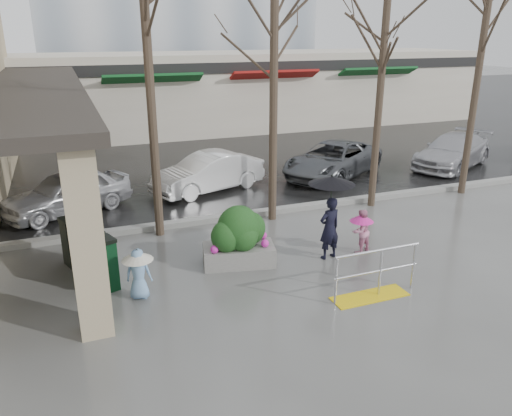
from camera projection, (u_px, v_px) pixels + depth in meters
ground at (286, 281)px, 10.63m from camera, size 120.00×120.00×0.00m
street_asphalt at (135, 120)px, 29.97m from camera, size 120.00×36.00×0.01m
curb at (228, 217)px, 14.12m from camera, size 120.00×0.30×0.15m
canopy_slab at (30, 82)px, 14.82m from camera, size 2.80×18.00×0.25m
pillar_front at (87, 241)px, 8.28m from camera, size 0.55×0.55×3.50m
pillar_back at (72, 155)px, 13.99m from camera, size 0.55×0.55×3.50m
storefront_row at (181, 92)px, 26.44m from camera, size 34.00×6.74×4.00m
handrail at (374, 280)px, 9.91m from camera, size 1.90×0.50×1.03m
tree_west at (146, 29)px, 11.42m from camera, size 3.20×3.20×6.80m
tree_midwest at (274, 23)px, 12.46m from camera, size 3.20×3.20×7.00m
tree_mideast at (385, 38)px, 13.71m from camera, size 3.20×3.20×6.50m
tree_east at (486, 19)px, 14.72m from camera, size 3.20×3.20×7.20m
woman at (330, 209)px, 11.35m from camera, size 1.06×1.06×2.03m
child_pink at (361, 228)px, 11.87m from camera, size 0.61×0.57×1.08m
child_blue at (138, 269)px, 9.78m from camera, size 0.63×0.63×1.05m
planter at (239, 237)px, 11.23m from camera, size 1.74×1.14×1.40m
news_boxes at (88, 252)px, 10.69m from camera, size 1.11×2.06×1.13m
car_a at (67, 192)px, 14.49m from camera, size 3.98×2.93×1.26m
car_b at (208, 173)px, 16.49m from camera, size 4.05×2.49×1.26m
car_c at (333, 159)px, 18.20m from camera, size 4.96×4.16×1.26m
car_d at (453, 151)px, 19.50m from camera, size 4.67×3.51×1.26m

